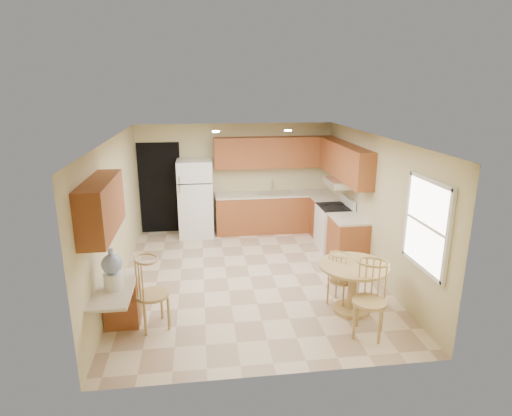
{
  "coord_description": "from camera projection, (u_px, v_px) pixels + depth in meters",
  "views": [
    {
      "loc": [
        -0.82,
        -7.04,
        3.35
      ],
      "look_at": [
        0.15,
        0.3,
        1.2
      ],
      "focal_mm": 30.0,
      "sensor_mm": 36.0,
      "label": 1
    }
  ],
  "objects": [
    {
      "name": "chair_table_a",
      "position": [
        342.0,
        276.0,
        6.57
      ],
      "size": [
        0.37,
        0.46,
        0.85
      ],
      "rotation": [
        0.0,
        0.0,
        -0.81
      ],
      "color": "tan",
      "rests_on": "floor"
    },
    {
      "name": "wall_back",
      "position": [
        236.0,
        177.0,
        10.0
      ],
      "size": [
        4.5,
        0.02,
        2.5
      ],
      "primitive_type": "cube",
      "color": "#C5B785",
      "rests_on": "floor"
    },
    {
      "name": "sink",
      "position": [
        274.0,
        193.0,
        9.92
      ],
      "size": [
        0.78,
        0.44,
        0.01
      ],
      "primitive_type": "cube",
      "color": "silver",
      "rests_on": "counter_back"
    },
    {
      "name": "doorway",
      "position": [
        160.0,
        188.0,
        9.83
      ],
      "size": [
        0.9,
        0.02,
        2.1
      ],
      "primitive_type": "cube",
      "color": "black",
      "rests_on": "floor"
    },
    {
      "name": "wall_left",
      "position": [
        115.0,
        215.0,
        7.1
      ],
      "size": [
        0.02,
        5.5,
        2.5
      ],
      "primitive_type": "cube",
      "color": "#C5B785",
      "rests_on": "floor"
    },
    {
      "name": "wall_right",
      "position": [
        374.0,
        206.0,
        7.67
      ],
      "size": [
        0.02,
        5.5,
        2.5
      ],
      "primitive_type": "cube",
      "color": "#C5B785",
      "rests_on": "floor"
    },
    {
      "name": "range_hood",
      "position": [
        340.0,
        183.0,
        8.71
      ],
      "size": [
        0.5,
        0.76,
        0.14
      ],
      "primitive_type": "cube",
      "color": "silver",
      "rests_on": "upper_cab_right"
    },
    {
      "name": "can_light_a",
      "position": [
        216.0,
        131.0,
        8.12
      ],
      "size": [
        0.14,
        0.14,
        0.02
      ],
      "primitive_type": "cylinder",
      "color": "white",
      "rests_on": "ceiling"
    },
    {
      "name": "dining_table",
      "position": [
        353.0,
        281.0,
        6.43
      ],
      "size": [
        1.04,
        1.04,
        0.77
      ],
      "rotation": [
        0.0,
        0.0,
        0.3
      ],
      "color": "tan",
      "rests_on": "floor"
    },
    {
      "name": "base_cab_back",
      "position": [
        274.0,
        213.0,
        10.06
      ],
      "size": [
        2.75,
        0.6,
        0.87
      ],
      "primitive_type": "cube",
      "color": "#9A5127",
      "rests_on": "floor"
    },
    {
      "name": "counter_right_a",
      "position": [
        327.0,
        199.0,
        9.5
      ],
      "size": [
        0.63,
        0.59,
        0.04
      ],
      "primitive_type": "cube",
      "color": "beige",
      "rests_on": "base_cab_right_a"
    },
    {
      "name": "counter_back",
      "position": [
        275.0,
        194.0,
        9.93
      ],
      "size": [
        2.75,
        0.63,
        0.04
      ],
      "primitive_type": "cube",
      "color": "beige",
      "rests_on": "base_cab_back"
    },
    {
      "name": "window",
      "position": [
        427.0,
        225.0,
        5.83
      ],
      "size": [
        0.06,
        1.12,
        1.3
      ],
      "color": "white",
      "rests_on": "wall_right"
    },
    {
      "name": "water_crock",
      "position": [
        112.0,
        271.0,
        5.55
      ],
      "size": [
        0.26,
        0.26,
        0.55
      ],
      "color": "white",
      "rests_on": "desk_top"
    },
    {
      "name": "chair_table_b",
      "position": [
        373.0,
        296.0,
        5.67
      ],
      "size": [
        0.47,
        0.54,
        1.06
      ],
      "rotation": [
        0.0,
        0.0,
        2.65
      ],
      "color": "tan",
      "rests_on": "floor"
    },
    {
      "name": "refrigerator",
      "position": [
        196.0,
        198.0,
        9.66
      ],
      "size": [
        0.77,
        0.75,
        1.74
      ],
      "color": "white",
      "rests_on": "floor"
    },
    {
      "name": "upper_cab_left",
      "position": [
        101.0,
        207.0,
        5.43
      ],
      "size": [
        0.33,
        1.4,
        0.7
      ],
      "primitive_type": "cube",
      "color": "#9A5127",
      "rests_on": "wall_left"
    },
    {
      "name": "upper_cab_right",
      "position": [
        345.0,
        161.0,
        8.63
      ],
      "size": [
        0.33,
        2.42,
        0.7
      ],
      "primitive_type": "cube",
      "color": "#9A5127",
      "rests_on": "wall_right"
    },
    {
      "name": "base_cab_right_b",
      "position": [
        348.0,
        241.0,
        8.24
      ],
      "size": [
        0.6,
        0.8,
        0.87
      ],
      "primitive_type": "cube",
      "color": "#9A5127",
      "rests_on": "floor"
    },
    {
      "name": "desk_pedestal",
      "position": [
        122.0,
        301.0,
        6.13
      ],
      "size": [
        0.48,
        0.42,
        0.72
      ],
      "primitive_type": "cube",
      "color": "#9A5127",
      "rests_on": "floor"
    },
    {
      "name": "base_cab_right_a",
      "position": [
        326.0,
        219.0,
        9.62
      ],
      "size": [
        0.6,
        0.59,
        0.87
      ],
      "primitive_type": "cube",
      "color": "#9A5127",
      "rests_on": "floor"
    },
    {
      "name": "chair_desk",
      "position": [
        151.0,
        289.0,
        5.87
      ],
      "size": [
        0.47,
        0.6,
        1.06
      ],
      "rotation": [
        0.0,
        0.0,
        -1.2
      ],
      "color": "tan",
      "rests_on": "floor"
    },
    {
      "name": "can_light_b",
      "position": [
        288.0,
        130.0,
        8.3
      ],
      "size": [
        0.14,
        0.14,
        0.02
      ],
      "primitive_type": "cylinder",
      "color": "white",
      "rests_on": "ceiling"
    },
    {
      "name": "ceiling",
      "position": [
        249.0,
        138.0,
        7.04
      ],
      "size": [
        4.5,
        5.5,
        0.02
      ],
      "primitive_type": "cube",
      "color": "white",
      "rests_on": "wall_back"
    },
    {
      "name": "upper_cab_back",
      "position": [
        274.0,
        152.0,
        9.79
      ],
      "size": [
        2.75,
        0.33,
        0.7
      ],
      "primitive_type": "cube",
      "color": "#9A5127",
      "rests_on": "wall_back"
    },
    {
      "name": "floor",
      "position": [
        250.0,
        277.0,
        7.73
      ],
      "size": [
        5.5,
        5.5,
        0.0
      ],
      "primitive_type": "plane",
      "color": "beige",
      "rests_on": "ground"
    },
    {
      "name": "stove",
      "position": [
        334.0,
        227.0,
        8.97
      ],
      "size": [
        0.65,
        0.76,
        1.09
      ],
      "color": "white",
      "rests_on": "floor"
    },
    {
      "name": "counter_right_b",
      "position": [
        349.0,
        219.0,
        8.11
      ],
      "size": [
        0.63,
        0.8,
        0.04
      ],
      "primitive_type": "cube",
      "color": "beige",
      "rests_on": "base_cab_right_b"
    },
    {
      "name": "wall_front",
      "position": [
        278.0,
        280.0,
        4.77
      ],
      "size": [
        4.5,
        0.02,
        2.5
      ],
      "primitive_type": "cube",
      "color": "#C5B785",
      "rests_on": "floor"
    },
    {
      "name": "desk_top",
      "position": [
        115.0,
        288.0,
        5.65
      ],
      "size": [
        0.5,
        1.2,
        0.04
      ],
      "primitive_type": "cube",
      "color": "beige",
      "rests_on": "desk_pedestal"
    }
  ]
}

